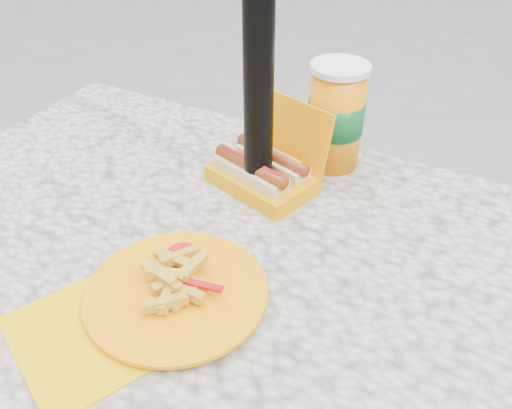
% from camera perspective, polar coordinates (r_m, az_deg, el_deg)
% --- Properties ---
extents(picnic_table, '(1.20, 0.80, 0.75)m').
position_cam_1_polar(picnic_table, '(0.95, -4.29, -9.03)').
color(picnic_table, beige).
rests_on(picnic_table, ground).
extents(hotdog_box, '(0.22, 0.19, 0.15)m').
position_cam_1_polar(hotdog_box, '(0.99, 0.83, 3.61)').
color(hotdog_box, '#F69100').
rests_on(hotdog_box, picnic_table).
extents(fries_plate, '(0.33, 0.37, 0.05)m').
position_cam_1_polar(fries_plate, '(0.79, -9.03, -9.28)').
color(fries_plate, '#EFB900').
rests_on(fries_plate, picnic_table).
extents(soda_cup, '(0.11, 0.11, 0.20)m').
position_cam_1_polar(soda_cup, '(1.04, 8.39, 9.19)').
color(soda_cup, orange).
rests_on(soda_cup, picnic_table).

